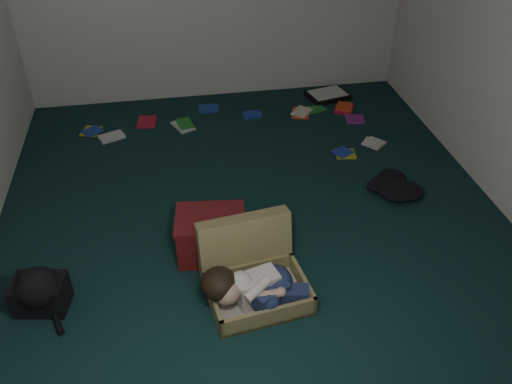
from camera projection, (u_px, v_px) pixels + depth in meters
name	position (u px, v px, depth m)	size (l,w,h in m)	color
floor	(253.00, 216.00, 4.34)	(4.50, 4.50, 0.00)	#0E2928
wall_front	(367.00, 329.00, 1.79)	(4.50, 4.50, 0.00)	white
suitcase	(253.00, 273.00, 3.63)	(0.73, 0.71, 0.47)	#928250
person	(254.00, 287.00, 3.47)	(0.71, 0.34, 0.29)	silver
maroon_bin	(211.00, 235.00, 3.90)	(0.53, 0.44, 0.34)	#601315
backpack	(40.00, 293.00, 3.50)	(0.42, 0.33, 0.25)	black
clothing_pile	(389.00, 184.00, 4.59)	(0.40, 0.32, 0.13)	black
paper_tray	(328.00, 95.00, 6.04)	(0.48, 0.41, 0.06)	black
book_scatter	(252.00, 123.00, 5.56)	(2.91, 1.39, 0.02)	gold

